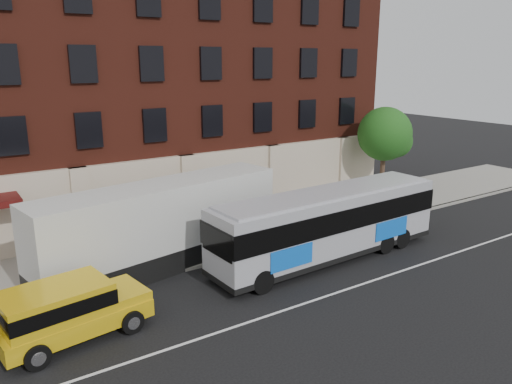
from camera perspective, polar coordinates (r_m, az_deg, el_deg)
ground at (r=20.27m, az=7.53°, el=-12.75°), size 120.00×120.00×0.00m
sidewalk at (r=27.05m, az=-5.05°, el=-5.23°), size 60.00×6.00×0.15m
kerb at (r=24.62m, az=-1.69°, el=-7.25°), size 60.00×0.25×0.15m
lane_line at (r=20.60m, az=6.60°, el=-12.22°), size 60.00×0.12×0.01m
building at (r=32.65m, az=-12.17°, el=11.47°), size 30.00×12.10×15.00m
sign_pole at (r=21.38m, az=-21.88°, el=-7.95°), size 0.30×0.20×2.50m
street_tree at (r=34.63m, az=14.56°, el=6.22°), size 3.60×3.60×6.20m
city_bus at (r=24.03m, az=8.24°, el=-3.41°), size 12.49×3.10×3.40m
yellow_suv at (r=18.54m, az=-20.91°, el=-12.39°), size 5.48×2.90×2.04m
shipping_container at (r=23.23m, az=-10.73°, el=-3.92°), size 12.18×4.46×3.98m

